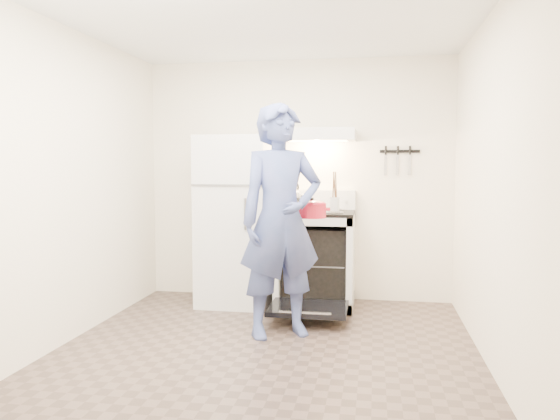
% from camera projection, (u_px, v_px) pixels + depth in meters
% --- Properties ---
extents(floor, '(3.60, 3.60, 0.00)m').
position_uv_depth(floor, '(264.00, 354.00, 4.09)').
color(floor, '#503F38').
rests_on(floor, ground).
extents(back_wall, '(3.20, 0.02, 2.50)m').
position_uv_depth(back_wall, '(298.00, 180.00, 5.75)').
color(back_wall, '#F2E7CD').
rests_on(back_wall, ground).
extents(refrigerator, '(0.70, 0.70, 1.70)m').
position_uv_depth(refrigerator, '(236.00, 220.00, 5.54)').
color(refrigerator, silver).
rests_on(refrigerator, floor).
extents(stove_body, '(0.76, 0.65, 0.92)m').
position_uv_depth(stove_body, '(316.00, 260.00, 5.46)').
color(stove_body, silver).
rests_on(stove_body, floor).
extents(cooktop, '(0.76, 0.65, 0.03)m').
position_uv_depth(cooktop, '(316.00, 213.00, 5.42)').
color(cooktop, black).
rests_on(cooktop, stove_body).
extents(backsplash, '(0.76, 0.07, 0.20)m').
position_uv_depth(backsplash, '(319.00, 200.00, 5.69)').
color(backsplash, silver).
rests_on(backsplash, cooktop).
extents(oven_door, '(0.70, 0.54, 0.04)m').
position_uv_depth(oven_door, '(308.00, 308.00, 4.90)').
color(oven_door, black).
rests_on(oven_door, floor).
extents(oven_rack, '(0.60, 0.52, 0.01)m').
position_uv_depth(oven_rack, '(316.00, 262.00, 5.46)').
color(oven_rack, slate).
rests_on(oven_rack, stove_body).
extents(range_hood, '(0.76, 0.50, 0.12)m').
position_uv_depth(range_hood, '(317.00, 135.00, 5.43)').
color(range_hood, silver).
rests_on(range_hood, back_wall).
extents(knife_strip, '(0.40, 0.02, 0.03)m').
position_uv_depth(knife_strip, '(400.00, 151.00, 5.53)').
color(knife_strip, black).
rests_on(knife_strip, back_wall).
extents(pizza_stone, '(0.31, 0.31, 0.02)m').
position_uv_depth(pizza_stone, '(313.00, 260.00, 5.51)').
color(pizza_stone, '#8E6A50').
rests_on(pizza_stone, oven_rack).
extents(tea_kettle, '(0.24, 0.20, 0.30)m').
position_uv_depth(tea_kettle, '(293.00, 195.00, 5.62)').
color(tea_kettle, '#B9B9BE').
rests_on(tea_kettle, cooktop).
extents(utensil_jar, '(0.11, 0.11, 0.13)m').
position_uv_depth(utensil_jar, '(335.00, 204.00, 5.12)').
color(utensil_jar, silver).
rests_on(utensil_jar, cooktop).
extents(person, '(0.83, 0.74, 1.91)m').
position_uv_depth(person, '(281.00, 221.00, 4.46)').
color(person, navy).
rests_on(person, floor).
extents(dutch_oven, '(0.32, 0.25, 0.21)m').
position_uv_depth(dutch_oven, '(312.00, 211.00, 4.63)').
color(dutch_oven, red).
rests_on(dutch_oven, person).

